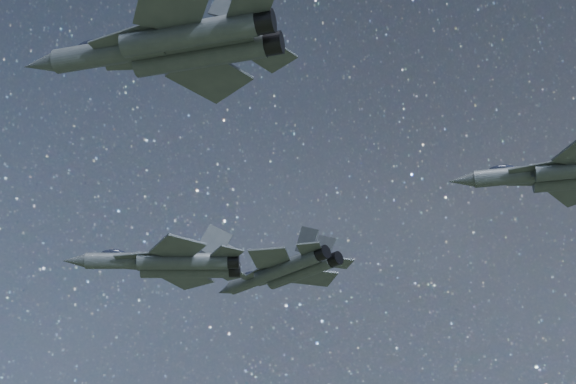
% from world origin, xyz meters
% --- Properties ---
extents(jet_lead, '(18.93, 12.52, 4.83)m').
position_xyz_m(jet_lead, '(-16.31, 7.06, 139.48)').
color(jet_lead, '#2F363B').
extents(jet_left, '(17.22, 11.46, 4.37)m').
position_xyz_m(jet_left, '(-5.96, 12.84, 139.32)').
color(jet_left, '#2F363B').
extents(jet_right, '(19.35, 13.45, 4.86)m').
position_xyz_m(jet_right, '(0.26, -21.99, 140.30)').
color(jet_right, '#2F363B').
extents(jet_slot, '(17.57, 12.08, 4.41)m').
position_xyz_m(jet_slot, '(23.10, 6.17, 140.85)').
color(jet_slot, '#2F363B').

